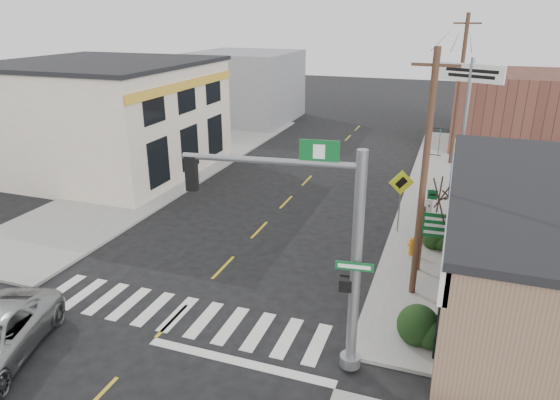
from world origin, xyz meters
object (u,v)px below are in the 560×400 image
(bare_tree, at_px, (454,188))
(guide_sign, at_px, (439,232))
(fire_hydrant, at_px, (412,246))
(dance_center_sign, at_px, (468,94))
(traffic_signal_pole, at_px, (328,238))
(utility_pole_near, at_px, (424,177))
(utility_pole_far, at_px, (459,90))
(lamp_post, at_px, (429,150))

(bare_tree, bearing_deg, guide_sign, 145.84)
(fire_hydrant, relative_size, dance_center_sign, 0.10)
(traffic_signal_pole, bearing_deg, utility_pole_near, 59.21)
(guide_sign, xyz_separation_m, utility_pole_far, (0.08, 16.44, 3.21))
(lamp_post, distance_m, utility_pole_far, 9.35)
(fire_hydrant, distance_m, dance_center_sign, 10.38)
(fire_hydrant, height_order, dance_center_sign, dance_center_sign)
(lamp_post, height_order, utility_pole_near, utility_pole_near)
(traffic_signal_pole, relative_size, bare_tree, 1.43)
(lamp_post, relative_size, utility_pole_far, 0.55)
(traffic_signal_pole, distance_m, fire_hydrant, 8.83)
(lamp_post, xyz_separation_m, utility_pole_far, (1.12, 9.09, 1.89))
(utility_pole_near, bearing_deg, dance_center_sign, 88.90)
(traffic_signal_pole, distance_m, utility_pole_near, 5.25)
(traffic_signal_pole, relative_size, lamp_post, 1.26)
(bare_tree, bearing_deg, utility_pole_far, 90.87)
(guide_sign, distance_m, utility_pole_near, 3.32)
(traffic_signal_pole, height_order, bare_tree, traffic_signal_pole)
(fire_hydrant, bearing_deg, guide_sign, -51.47)
(utility_pole_near, bearing_deg, bare_tree, 61.50)
(guide_sign, height_order, fire_hydrant, guide_sign)
(fire_hydrant, distance_m, bare_tree, 3.85)
(fire_hydrant, xyz_separation_m, utility_pole_far, (1.13, 15.13, 4.54))
(lamp_post, height_order, dance_center_sign, dance_center_sign)
(guide_sign, distance_m, utility_pole_far, 16.75)
(fire_hydrant, distance_m, utility_pole_far, 15.84)
(guide_sign, height_order, dance_center_sign, dance_center_sign)
(traffic_signal_pole, relative_size, dance_center_sign, 0.89)
(traffic_signal_pole, distance_m, bare_tree, 7.09)
(dance_center_sign, bearing_deg, guide_sign, -68.40)
(guide_sign, relative_size, utility_pole_far, 0.28)
(traffic_signal_pole, height_order, guide_sign, traffic_signal_pole)
(traffic_signal_pole, bearing_deg, utility_pole_far, 75.70)
(bare_tree, distance_m, utility_pole_near, 2.04)
(dance_center_sign, distance_m, utility_pole_near, 12.09)
(traffic_signal_pole, relative_size, guide_sign, 2.46)
(dance_center_sign, xyz_separation_m, utility_pole_far, (-0.50, 6.27, -0.61))
(dance_center_sign, height_order, bare_tree, dance_center_sign)
(guide_sign, xyz_separation_m, lamp_post, (-1.03, 7.35, 1.32))
(traffic_signal_pole, xyz_separation_m, bare_tree, (3.13, 6.36, -0.30))
(utility_pole_far, bearing_deg, guide_sign, -84.52)
(fire_hydrant, distance_m, utility_pole_near, 5.10)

